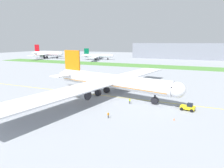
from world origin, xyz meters
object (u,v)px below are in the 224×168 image
at_px(ground_crew_wingwalker_port, 130,100).
at_px(airliner_foreground, 108,81).
at_px(traffic_cone_port_wing, 174,119).
at_px(parked_airliner_far_centre, 97,56).
at_px(ground_crew_marshaller_front, 108,115).
at_px(pushback_tug, 188,107).
at_px(service_truck_baggage_loader, 95,75).
at_px(traffic_cone_near_nose, 29,99).
at_px(parked_airliner_far_left, 47,54).

bearing_deg(ground_crew_wingwalker_port, airliner_foreground, 148.31).
relative_size(traffic_cone_port_wing, parked_airliner_far_centre, 0.01).
bearing_deg(traffic_cone_port_wing, airliner_foreground, 148.93).
bearing_deg(ground_crew_marshaller_front, traffic_cone_port_wing, 18.25).
distance_m(pushback_tug, ground_crew_marshaller_front, 23.37).
relative_size(ground_crew_wingwalker_port, service_truck_baggage_loader, 0.28).
distance_m(airliner_foreground, service_truck_baggage_loader, 38.01).
bearing_deg(traffic_cone_near_nose, ground_crew_marshaller_front, -7.89).
xyz_separation_m(traffic_cone_port_wing, parked_airliner_far_left, (-161.12, 140.07, 5.23)).
relative_size(traffic_cone_port_wing, service_truck_baggage_loader, 0.09).
relative_size(airliner_foreground, parked_airliner_far_centre, 1.51).
bearing_deg(service_truck_baggage_loader, ground_crew_marshaller_front, -58.97).
relative_size(pushback_tug, ground_crew_marshaller_front, 3.64).
relative_size(pushback_tug, ground_crew_wingwalker_port, 3.30).
distance_m(ground_crew_marshaller_front, service_truck_baggage_loader, 59.39).
height_order(ground_crew_marshaller_front, parked_airliner_far_centre, parked_airliner_far_centre).
bearing_deg(pushback_tug, ground_crew_wingwalker_port, -178.55).
height_order(traffic_cone_port_wing, service_truck_baggage_loader, service_truck_baggage_loader).
distance_m(traffic_cone_near_nose, service_truck_baggage_loader, 46.58).
height_order(airliner_foreground, service_truck_baggage_loader, airliner_foreground).
height_order(pushback_tug, parked_airliner_far_left, parked_airliner_far_left).
xyz_separation_m(traffic_cone_port_wing, parked_airliner_far_centre, (-96.70, 146.61, 3.92)).
bearing_deg(ground_crew_marshaller_front, parked_airliner_far_centre, 118.07).
bearing_deg(ground_crew_wingwalker_port, parked_airliner_far_left, 138.12).
height_order(pushback_tug, traffic_cone_port_wing, pushback_tug).
distance_m(airliner_foreground, parked_airliner_far_left, 185.32).
bearing_deg(traffic_cone_port_wing, ground_crew_wingwalker_port, 149.38).
bearing_deg(airliner_foreground, ground_crew_wingwalker_port, -31.69).
xyz_separation_m(pushback_tug, parked_airliner_far_centre, (-99.58, 137.67, 3.22)).
relative_size(traffic_cone_near_nose, parked_airliner_far_centre, 0.01).
distance_m(pushback_tug, parked_airliner_far_left, 210.03).
height_order(ground_crew_marshaller_front, parked_airliner_far_left, parked_airliner_far_left).
height_order(ground_crew_wingwalker_port, traffic_cone_port_wing, ground_crew_wingwalker_port).
bearing_deg(parked_airliner_far_left, parked_airliner_far_centre, 5.79).
bearing_deg(traffic_cone_near_nose, parked_airliner_far_left, 129.01).
xyz_separation_m(traffic_cone_near_nose, parked_airliner_far_centre, (-49.73, 147.47, 3.92)).
bearing_deg(parked_airliner_far_left, airliner_foreground, -42.53).
xyz_separation_m(parked_airliner_far_left, parked_airliner_far_centre, (64.42, 6.53, -1.31)).
bearing_deg(airliner_foreground, traffic_cone_port_wing, -31.07).
distance_m(traffic_cone_port_wing, parked_airliner_far_left, 213.56).
height_order(airliner_foreground, pushback_tug, airliner_foreground).
xyz_separation_m(airliner_foreground, pushback_tug, (27.45, -5.86, -4.43)).
bearing_deg(ground_crew_wingwalker_port, service_truck_baggage_loader, 130.69).
bearing_deg(ground_crew_wingwalker_port, parked_airliner_far_centre, 120.80).
bearing_deg(ground_crew_wingwalker_port, traffic_cone_near_nose, -163.98).
relative_size(traffic_cone_near_nose, service_truck_baggage_loader, 0.09).
distance_m(airliner_foreground, ground_crew_wingwalker_port, 12.75).
relative_size(airliner_foreground, service_truck_baggage_loader, 13.93).
relative_size(ground_crew_wingwalker_port, traffic_cone_near_nose, 3.03).
xyz_separation_m(pushback_tug, traffic_cone_near_nose, (-49.85, -9.80, -0.71)).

